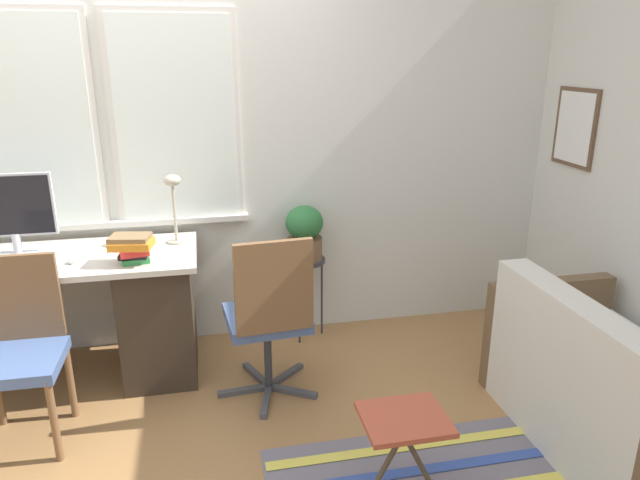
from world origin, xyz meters
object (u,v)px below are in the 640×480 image
(desk_lamp, at_px, (173,195))
(couch_loveseat, at_px, (610,394))
(desk_chair_wooden, at_px, (19,347))
(plant_stand, at_px, (305,267))
(office_chair_swivel, at_px, (269,315))
(potted_plant, at_px, (305,232))
(folding_stool, at_px, (404,425))
(mouse, at_px, (71,261))
(keyboard, at_px, (13,266))
(book_stack, at_px, (132,247))
(monitor, at_px, (12,213))

(desk_lamp, distance_m, couch_loveseat, 2.51)
(desk_chair_wooden, relative_size, plant_stand, 1.64)
(office_chair_swivel, height_order, potted_plant, office_chair_swivel)
(desk_lamp, relative_size, folding_stool, 1.01)
(mouse, xyz_separation_m, office_chair_swivel, (1.02, -0.31, -0.27))
(office_chair_swivel, height_order, couch_loveseat, office_chair_swivel)
(keyboard, xyz_separation_m, office_chair_swivel, (1.30, -0.31, -0.27))
(desk_lamp, distance_m, office_chair_swivel, 0.92)
(couch_loveseat, bearing_deg, potted_plant, 40.64)
(keyboard, distance_m, plant_stand, 1.69)
(mouse, bearing_deg, office_chair_swivel, -17.03)
(desk_chair_wooden, bearing_deg, plant_stand, 26.71)
(desk_lamp, distance_m, book_stack, 0.43)
(plant_stand, relative_size, potted_plant, 1.55)
(desk_lamp, bearing_deg, book_stack, -124.75)
(desk_chair_wooden, bearing_deg, folding_stool, -24.57)
(couch_loveseat, bearing_deg, monitor, 66.34)
(book_stack, xyz_separation_m, folding_stool, (1.14, -1.11, -0.49))
(mouse, bearing_deg, book_stack, -10.28)
(folding_stool, bearing_deg, plant_stand, 95.08)
(couch_loveseat, height_order, plant_stand, couch_loveseat)
(desk_lamp, xyz_separation_m, book_stack, (-0.22, -0.31, -0.20))
(keyboard, relative_size, book_stack, 1.76)
(desk_chair_wooden, bearing_deg, desk_lamp, 41.10)
(book_stack, xyz_separation_m, office_chair_swivel, (0.69, -0.25, -0.35))
(desk_chair_wooden, bearing_deg, monitor, 101.54)
(book_stack, distance_m, potted_plant, 1.10)
(desk_lamp, distance_m, folding_stool, 1.83)
(desk_chair_wooden, xyz_separation_m, couch_loveseat, (2.75, -0.67, -0.20))
(mouse, distance_m, plant_stand, 1.41)
(desk_lamp, bearing_deg, plant_stand, 8.44)
(folding_stool, bearing_deg, mouse, 141.53)
(mouse, xyz_separation_m, folding_stool, (1.47, -1.17, -0.42))
(keyboard, distance_m, office_chair_swivel, 1.37)
(keyboard, relative_size, mouse, 6.87)
(keyboard, xyz_separation_m, potted_plant, (1.62, 0.37, -0.03))
(mouse, relative_size, potted_plant, 0.17)
(keyboard, bearing_deg, desk_chair_wooden, -77.01)
(potted_plant, xyz_separation_m, folding_stool, (0.14, -1.54, -0.38))
(book_stack, relative_size, couch_loveseat, 0.19)
(keyboard, height_order, couch_loveseat, couch_loveseat)
(couch_loveseat, distance_m, folding_stool, 1.09)
(keyboard, bearing_deg, plant_stand, 12.92)
(desk_chair_wooden, height_order, office_chair_swivel, office_chair_swivel)
(desk_lamp, relative_size, couch_loveseat, 0.32)
(potted_plant, bearing_deg, mouse, -164.51)
(mouse, bearing_deg, monitor, 146.65)
(desk_lamp, bearing_deg, keyboard, -162.94)
(office_chair_swivel, bearing_deg, desk_chair_wooden, -1.55)
(couch_loveseat, relative_size, potted_plant, 3.58)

